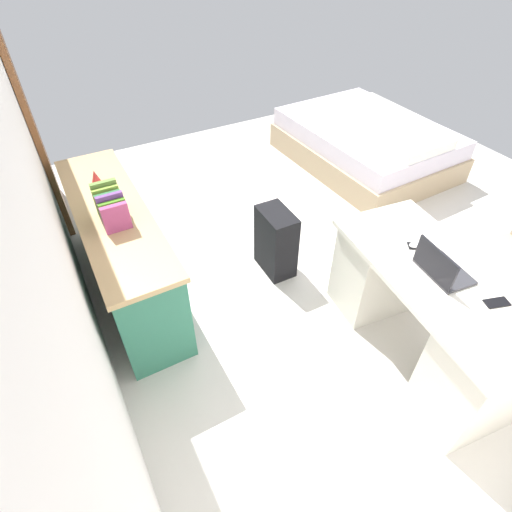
% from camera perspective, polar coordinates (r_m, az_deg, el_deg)
% --- Properties ---
extents(ground_plane, '(5.62, 5.62, 0.00)m').
position_cam_1_polar(ground_plane, '(3.85, 11.66, 1.75)').
color(ground_plane, beige).
extents(wall_back, '(4.62, 0.10, 2.53)m').
position_cam_1_polar(wall_back, '(2.46, -28.75, 8.10)').
color(wall_back, white).
rests_on(wall_back, ground_plane).
extents(door_wooden, '(0.88, 0.05, 2.04)m').
position_cam_1_polar(door_wooden, '(4.16, -29.27, 17.01)').
color(door_wooden, brown).
rests_on(door_wooden, ground_plane).
extents(desk, '(1.51, 0.83, 0.73)m').
position_cam_1_polar(desk, '(2.90, 22.63, -7.32)').
color(desk, silver).
rests_on(desk, ground_plane).
extents(credenza, '(1.80, 0.48, 0.77)m').
position_cam_1_polar(credenza, '(3.27, -18.20, 0.70)').
color(credenza, '#2D7056').
rests_on(credenza, ground_plane).
extents(bed, '(1.95, 1.47, 0.58)m').
position_cam_1_polar(bed, '(5.07, 15.09, 14.90)').
color(bed, tan).
rests_on(bed, ground_plane).
extents(suitcase_black, '(0.36, 0.23, 0.57)m').
position_cam_1_polar(suitcase_black, '(3.35, 2.79, 1.99)').
color(suitcase_black, black).
rests_on(suitcase_black, ground_plane).
extents(laptop, '(0.33, 0.26, 0.21)m').
position_cam_1_polar(laptop, '(2.63, 24.40, -1.55)').
color(laptop, '#333338').
rests_on(laptop, desk).
extents(computer_mouse, '(0.07, 0.11, 0.03)m').
position_cam_1_polar(computer_mouse, '(2.80, 21.49, 1.52)').
color(computer_mouse, white).
rests_on(computer_mouse, desk).
extents(cell_phone_near_laptop, '(0.10, 0.15, 0.01)m').
position_cam_1_polar(cell_phone_near_laptop, '(2.63, 30.60, -5.62)').
color(cell_phone_near_laptop, black).
rests_on(cell_phone_near_laptop, desk).
extents(cell_phone_by_mouse, '(0.13, 0.15, 0.01)m').
position_cam_1_polar(cell_phone_by_mouse, '(2.81, 21.79, 1.32)').
color(cell_phone_by_mouse, black).
rests_on(cell_phone_by_mouse, desk).
extents(book_row, '(0.28, 0.17, 0.24)m').
position_cam_1_polar(book_row, '(2.87, -19.55, 6.41)').
color(book_row, '#A44072').
rests_on(book_row, credenza).
extents(figurine_small, '(0.08, 0.08, 0.11)m').
position_cam_1_polar(figurine_small, '(3.35, -21.53, 10.21)').
color(figurine_small, red).
rests_on(figurine_small, credenza).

